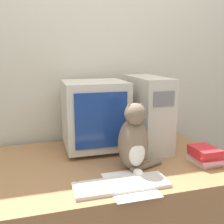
% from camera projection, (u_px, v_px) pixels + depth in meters
% --- Properties ---
extents(wall_back, '(7.00, 0.05, 2.50)m').
position_uv_depth(wall_back, '(92.00, 71.00, 1.90)').
color(wall_back, beige).
rests_on(wall_back, ground_plane).
extents(desk, '(1.34, 0.87, 0.76)m').
position_uv_depth(desk, '(111.00, 218.00, 1.62)').
color(desk, '#9E7047').
rests_on(desk, ground_plane).
extents(crt_monitor, '(0.39, 0.37, 0.44)m').
position_uv_depth(crt_monitor, '(95.00, 115.00, 1.68)').
color(crt_monitor, beige).
rests_on(crt_monitor, desk).
extents(computer_tower, '(0.18, 0.46, 0.47)m').
position_uv_depth(computer_tower, '(147.00, 113.00, 1.72)').
color(computer_tower, beige).
rests_on(computer_tower, desk).
extents(keyboard, '(0.45, 0.15, 0.02)m').
position_uv_depth(keyboard, '(121.00, 185.00, 1.23)').
color(keyboard, silver).
rests_on(keyboard, desk).
extents(cat, '(0.26, 0.23, 0.38)m').
position_uv_depth(cat, '(134.00, 141.00, 1.38)').
color(cat, '#7A6651').
rests_on(cat, desk).
extents(book_stack, '(0.16, 0.18, 0.10)m').
position_uv_depth(book_stack, '(205.00, 155.00, 1.48)').
color(book_stack, beige).
rests_on(book_stack, desk).
extents(pen, '(0.15, 0.05, 0.01)m').
position_uv_depth(pen, '(92.00, 182.00, 1.27)').
color(pen, black).
rests_on(pen, desk).
extents(paper_sheet, '(0.21, 0.30, 0.00)m').
position_uv_depth(paper_sheet, '(129.00, 184.00, 1.25)').
color(paper_sheet, white).
rests_on(paper_sheet, desk).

